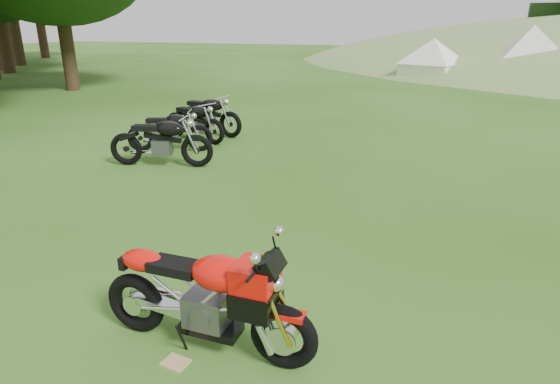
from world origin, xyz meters
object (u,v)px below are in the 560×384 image
at_px(sport_motorcycle, 204,290).
at_px(vintage_moto_c, 207,114).
at_px(vintage_moto_b, 194,120).
at_px(tent_left, 433,57).
at_px(vintage_moto_d, 161,140).
at_px(plywood_board, 176,363).
at_px(tent_mid, 530,53).
at_px(vintage_moto_a, 169,130).

height_order(sport_motorcycle, vintage_moto_c, sport_motorcycle).
distance_m(vintage_moto_b, tent_left, 17.04).
bearing_deg(vintage_moto_d, plywood_board, -70.02).
bearing_deg(tent_left, tent_mid, 31.27).
bearing_deg(vintage_moto_a, vintage_moto_c, 70.38).
bearing_deg(tent_mid, vintage_moto_d, -118.07).
xyz_separation_m(sport_motorcycle, vintage_moto_c, (-4.23, 7.49, -0.04)).
bearing_deg(vintage_moto_c, plywood_board, -53.59).
bearing_deg(vintage_moto_a, tent_left, 54.31).
xyz_separation_m(vintage_moto_a, tent_mid, (8.88, 18.44, 0.85)).
xyz_separation_m(sport_motorcycle, plywood_board, (-0.14, -0.29, -0.57)).
height_order(vintage_moto_d, tent_left, tent_left).
bearing_deg(tent_mid, tent_left, -174.03).
distance_m(vintage_moto_c, vintage_moto_d, 2.91).
bearing_deg(tent_left, vintage_moto_b, -84.29).
bearing_deg(plywood_board, vintage_moto_c, 117.69).
relative_size(vintage_moto_b, tent_mid, 0.62).
distance_m(tent_left, tent_mid, 4.65).
relative_size(sport_motorcycle, tent_left, 0.75).
xyz_separation_m(plywood_board, vintage_moto_c, (-4.08, 7.78, 0.53)).
distance_m(plywood_board, tent_mid, 24.94).
distance_m(plywood_board, vintage_moto_b, 8.17).
relative_size(vintage_moto_a, vintage_moto_b, 0.96).
relative_size(sport_motorcycle, vintage_moto_c, 0.94).
relative_size(sport_motorcycle, tent_mid, 0.63).
xyz_separation_m(vintage_moto_a, vintage_moto_d, (0.50, -1.05, 0.05)).
relative_size(vintage_moto_d, tent_mid, 0.66).
distance_m(vintage_moto_a, tent_left, 18.11).
height_order(vintage_moto_b, tent_mid, tent_mid).
relative_size(plywood_board, vintage_moto_d, 0.11).
bearing_deg(vintage_moto_b, tent_left, 91.65).
height_order(plywood_board, vintage_moto_c, vintage_moto_c).
height_order(sport_motorcycle, plywood_board, sport_motorcycle).
height_order(plywood_board, vintage_moto_d, vintage_moto_d).
height_order(vintage_moto_c, vintage_moto_d, vintage_moto_c).
xyz_separation_m(plywood_board, vintage_moto_b, (-4.05, 7.09, 0.50)).
xyz_separation_m(plywood_board, tent_left, (0.30, 23.55, 1.11)).
xyz_separation_m(plywood_board, vintage_moto_d, (-3.51, 4.93, 0.53)).
bearing_deg(vintage_moto_a, tent_mid, 42.39).
height_order(sport_motorcycle, vintage_moto_b, sport_motorcycle).
distance_m(vintage_moto_b, tent_mid, 19.51).
distance_m(sport_motorcycle, tent_mid, 24.60).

